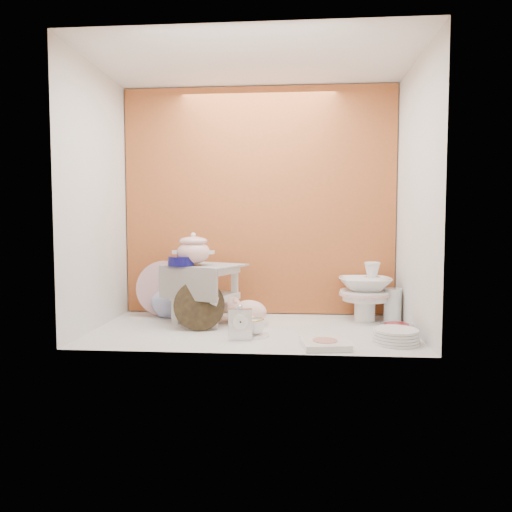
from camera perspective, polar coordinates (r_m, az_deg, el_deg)
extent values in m
plane|color=silver|center=(2.75, -0.45, -8.79)|extent=(1.80, 1.80, 0.00)
cube|color=#AF532B|center=(3.18, 0.32, 6.54)|extent=(1.80, 0.06, 1.50)
cube|color=silver|center=(2.90, -18.57, 6.58)|extent=(0.06, 1.00, 1.50)
cube|color=silver|center=(2.76, 18.65, 6.73)|extent=(0.06, 1.00, 1.50)
cube|color=white|center=(2.83, -0.47, 22.38)|extent=(1.80, 1.00, 0.06)
cylinder|color=#0C0A51|center=(2.83, -8.96, -0.61)|extent=(0.20, 0.20, 0.06)
imported|color=white|center=(3.15, -10.16, -4.76)|extent=(0.29, 0.29, 0.26)
cube|color=silver|center=(2.50, -1.92, -7.95)|extent=(0.13, 0.06, 0.18)
ellipsoid|color=beige|center=(2.86, -0.83, -6.68)|extent=(0.32, 0.27, 0.16)
cylinder|color=white|center=(2.59, -0.24, -9.45)|extent=(0.21, 0.21, 0.01)
imported|color=white|center=(2.58, -0.24, -8.36)|extent=(0.13, 0.13, 0.09)
cube|color=white|center=(2.40, 8.24, -10.35)|extent=(0.25, 0.25, 0.03)
cylinder|color=white|center=(2.54, 16.39, -9.17)|extent=(0.27, 0.27, 0.07)
imported|color=silver|center=(2.72, 16.45, -8.46)|extent=(0.24, 0.24, 0.06)
cylinder|color=silver|center=(3.04, 16.02, -5.71)|extent=(0.12, 0.12, 0.21)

